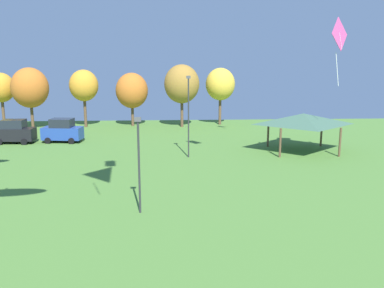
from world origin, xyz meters
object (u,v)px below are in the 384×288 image
Objects in this scene: kite_flying_0 at (339,36)px; park_pavilion at (303,119)px; parked_car_second_from_left at (62,131)px; parked_car_leftmost at (14,132)px; treeline_tree_2 at (84,86)px; light_post_1 at (188,113)px; treeline_tree_5 at (220,84)px; treeline_tree_3 at (132,91)px; treeline_tree_1 at (30,88)px; light_post_0 at (139,159)px; treeline_tree_4 at (182,84)px; treeline_tree_0 at (1,88)px.

park_pavilion is at bearing 112.54° from kite_flying_0.
park_pavilion reaches higher than parked_car_second_from_left.
treeline_tree_2 reaches higher than parked_car_leftmost.
light_post_1 is (-12.21, 1.67, -6.37)m from kite_flying_0.
park_pavilion is 0.93× the size of treeline_tree_5.
treeline_tree_1 is at bearing -172.13° from treeline_tree_3.
kite_flying_0 is 22.00m from treeline_tree_5.
parked_car_leftmost is 0.75× the size of light_post_0.
treeline_tree_1 is (-1.11, 9.06, 3.90)m from parked_car_leftmost.
parked_car_leftmost is at bearing 163.60° from kite_flying_0.
park_pavilion is 18.62m from treeline_tree_4.
light_post_0 is 0.79× the size of treeline_tree_3.
park_pavilion is at bearing 46.82° from light_post_0.
treeline_tree_0 is (-5.48, 11.24, 3.77)m from parked_car_leftmost.
light_post_0 is at bearing -57.84° from treeline_tree_0.
light_post_0 is at bearing -96.14° from treeline_tree_4.
light_post_1 is 0.96× the size of treeline_tree_5.
treeline_tree_2 is at bearing -176.34° from treeline_tree_5.
light_post_1 is at bearing -89.65° from treeline_tree_4.
treeline_tree_5 is at bearing 3.03° from treeline_tree_3.
treeline_tree_2 is at bearing -175.14° from treeline_tree_3.
kite_flying_0 is 0.81× the size of treeline_tree_3.
treeline_tree_5 is at bearing 109.03° from park_pavilion.
treeline_tree_5 is at bearing 75.27° from light_post_0.
light_post_1 reaches higher than parked_car_second_from_left.
treeline_tree_5 is at bearing 3.66° from treeline_tree_2.
light_post_0 reaches higher than parked_car_second_from_left.
park_pavilion is 0.92× the size of treeline_tree_1.
treeline_tree_2 is at bearing 10.69° from treeline_tree_1.
light_post_1 is 24.83m from treeline_tree_1.
treeline_tree_3 is (12.28, 1.70, -0.52)m from treeline_tree_1.
parked_car_second_from_left is 0.60× the size of park_pavilion.
parked_car_leftmost is 24.95m from light_post_0.
treeline_tree_1 is (-15.48, 29.38, 1.99)m from light_post_0.
treeline_tree_0 is 23.12m from treeline_tree_4.
kite_flying_0 is at bearing -67.46° from park_pavilion.
treeline_tree_4 is (-10.86, 14.93, 2.39)m from park_pavilion.
parked_car_second_from_left is at bearing 114.83° from light_post_0.
treeline_tree_4 is at bearing -161.07° from treeline_tree_5.
treeline_tree_0 is at bearing 153.48° from treeline_tree_1.
parked_car_second_from_left is 0.53× the size of treeline_tree_4.
parked_car_leftmost is 25.71m from treeline_tree_5.
treeline_tree_3 is (-3.19, 31.08, 1.47)m from light_post_0.
parked_car_second_from_left is 11.24m from treeline_tree_1.
treeline_tree_3 is (-6.51, 17.89, 0.61)m from light_post_1.
treeline_tree_0 is at bearing 117.77° from parked_car_leftmost.
parked_car_leftmost is at bearing -151.31° from treeline_tree_4.
park_pavilion reaches higher than parked_car_leftmost.
parked_car_second_from_left is 21.41m from treeline_tree_5.
light_post_1 is at bearing -170.40° from park_pavilion.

